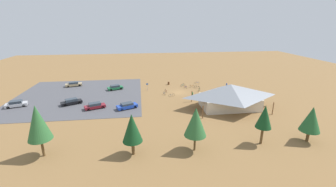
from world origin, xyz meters
The scene contains 28 objects.
ground centered at (0.00, 0.00, 0.00)m, with size 160.00×160.00×0.00m, color olive.
parking_lot_asphalt centered at (26.42, -0.51, 0.03)m, with size 32.21×31.70×0.05m, color #4C4C51.
bike_pavilion centered at (-9.51, 12.62, 3.14)m, with size 15.60×10.37×5.50m.
trash_bin centered at (1.67, -8.19, 0.45)m, with size 0.60×0.60×0.90m, color brown.
lot_sign centered at (8.45, -2.84, 1.41)m, with size 0.56×0.08×2.20m.
pine_far_west centered at (11.78, 28.82, 4.28)m, with size 2.91×2.91×6.44m.
pine_east centered at (2.51, 28.88, 4.72)m, with size 3.33×3.33×6.95m.
pine_center centered at (-8.57, 28.35, 4.65)m, with size 2.47×2.47×6.56m.
pine_west centered at (24.78, 27.59, 5.34)m, with size 3.33×3.33×7.95m.
pine_far_east centered at (-16.45, 28.65, 3.96)m, with size 3.13×3.13×6.06m.
bicycle_purple_yard_center centered at (-2.81, -3.80, 0.37)m, with size 0.51×1.75×0.85m.
bicycle_red_yard_front centered at (3.43, -0.65, 0.36)m, with size 0.57×1.57×0.79m.
bicycle_orange_yard_left centered at (-4.80, -4.26, 0.37)m, with size 1.71×0.48×0.84m.
bicycle_teal_edge_south centered at (-2.22, -5.77, 0.39)m, with size 1.39×1.18×0.87m.
bicycle_silver_back_row centered at (2.39, 3.18, 0.37)m, with size 1.61×0.73×0.84m.
bicycle_black_mid_cluster centered at (-6.18, -3.30, 0.36)m, with size 1.34×1.16×0.78m.
bicycle_blue_yard_right centered at (-7.21, -7.81, 0.35)m, with size 1.39×1.07×0.79m.
bicycle_white_by_bin centered at (4.10, 1.58, 0.35)m, with size 0.52×1.60×0.82m.
bicycle_green_lone_east centered at (-6.01, -0.50, 0.34)m, with size 0.86×1.52×0.74m.
car_silver_aisle_side centered at (38.75, 6.07, 0.77)m, with size 4.74×3.09×1.46m.
car_tan_back_corner centered at (30.24, -9.86, 0.73)m, with size 4.94×2.97×1.36m.
car_maroon_by_curb centered at (20.66, 9.51, 0.73)m, with size 4.83×3.24×1.36m.
car_black_far_end centered at (26.63, 6.05, 0.73)m, with size 4.91×3.63×1.38m.
car_blue_near_entry centered at (13.50, 10.43, 0.73)m, with size 4.90×3.49×1.35m.
car_green_end_stall centered at (17.52, -4.75, 0.72)m, with size 4.56×3.15×1.35m.
visitor_crossing_yard centered at (-2.76, 4.92, 0.92)m, with size 0.36×0.36×1.74m.
visitor_near_lot centered at (-14.57, -1.95, 0.93)m, with size 0.37×0.36×1.77m.
visitor_at_bikes centered at (-9.85, 3.93, 0.94)m, with size 0.39×0.40×1.79m.
Camera 1 is at (10.35, 58.10, 18.87)m, focal length 23.97 mm.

